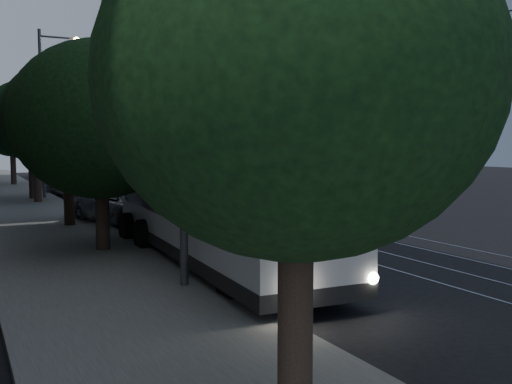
{
  "coord_description": "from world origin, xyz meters",
  "views": [
    {
      "loc": [
        -10.62,
        -13.56,
        3.63
      ],
      "look_at": [
        -1.75,
        3.34,
        1.96
      ],
      "focal_mm": 40.0,
      "sensor_mm": 36.0,
      "label": 1
    }
  ],
  "objects_px": {
    "car_white_d": "(57,183)",
    "streetlamp_near": "(198,38)",
    "car_white_b": "(100,188)",
    "car_white_c": "(69,186)",
    "pickup_silver": "(130,206)",
    "trolleybus": "(209,202)",
    "car_white_a": "(129,198)",
    "streetlamp_far": "(48,99)"
  },
  "relations": [
    {
      "from": "car_white_d",
      "to": "streetlamp_near",
      "type": "xyz_separation_m",
      "value": [
        -1.08,
        -30.11,
        5.45
      ]
    },
    {
      "from": "car_white_b",
      "to": "car_white_c",
      "type": "distance_m",
      "value": 3.98
    },
    {
      "from": "pickup_silver",
      "to": "streetlamp_near",
      "type": "bearing_deg",
      "value": -112.54
    },
    {
      "from": "trolleybus",
      "to": "streetlamp_near",
      "type": "relative_size",
      "value": 1.3
    },
    {
      "from": "trolleybus",
      "to": "car_white_c",
      "type": "xyz_separation_m",
      "value": [
        -0.01,
        24.34,
        -1.18
      ]
    },
    {
      "from": "car_white_b",
      "to": "streetlamp_near",
      "type": "height_order",
      "value": "streetlamp_near"
    },
    {
      "from": "car_white_b",
      "to": "car_white_d",
      "type": "distance_m",
      "value": 6.87
    },
    {
      "from": "car_white_a",
      "to": "car_white_d",
      "type": "relative_size",
      "value": 1.05
    },
    {
      "from": "pickup_silver",
      "to": "car_white_a",
      "type": "height_order",
      "value": "pickup_silver"
    },
    {
      "from": "streetlamp_near",
      "to": "trolleybus",
      "type": "bearing_deg",
      "value": 63.04
    },
    {
      "from": "car_white_a",
      "to": "car_white_b",
      "type": "distance_m",
      "value": 7.04
    },
    {
      "from": "trolleybus",
      "to": "pickup_silver",
      "type": "bearing_deg",
      "value": 93.45
    },
    {
      "from": "car_white_b",
      "to": "car_white_d",
      "type": "bearing_deg",
      "value": 84.71
    },
    {
      "from": "car_white_a",
      "to": "car_white_d",
      "type": "xyz_separation_m",
      "value": [
        -1.6,
        13.72,
        -0.03
      ]
    },
    {
      "from": "car_white_a",
      "to": "car_white_c",
      "type": "distance_m",
      "value": 10.89
    },
    {
      "from": "trolleybus",
      "to": "car_white_a",
      "type": "xyz_separation_m",
      "value": [
        1.23,
        13.52,
        -1.12
      ]
    },
    {
      "from": "streetlamp_near",
      "to": "car_white_c",
      "type": "bearing_deg",
      "value": 86.95
    },
    {
      "from": "car_white_a",
      "to": "car_white_d",
      "type": "bearing_deg",
      "value": 117.1
    },
    {
      "from": "car_white_d",
      "to": "car_white_c",
      "type": "bearing_deg",
      "value": -71.82
    },
    {
      "from": "car_white_b",
      "to": "streetlamp_far",
      "type": "relative_size",
      "value": 0.5
    },
    {
      "from": "trolleybus",
      "to": "car_white_d",
      "type": "height_order",
      "value": "trolleybus"
    },
    {
      "from": "trolleybus",
      "to": "car_white_a",
      "type": "relative_size",
      "value": 3.25
    },
    {
      "from": "pickup_silver",
      "to": "car_white_d",
      "type": "height_order",
      "value": "pickup_silver"
    },
    {
      "from": "trolleybus",
      "to": "pickup_silver",
      "type": "xyz_separation_m",
      "value": [
        -0.05,
        8.75,
        -0.98
      ]
    },
    {
      "from": "car_white_d",
      "to": "car_white_a",
      "type": "bearing_deg",
      "value": -72.35
    },
    {
      "from": "car_white_b",
      "to": "car_white_a",
      "type": "bearing_deg",
      "value": -108.76
    },
    {
      "from": "streetlamp_near",
      "to": "car_white_d",
      "type": "bearing_deg",
      "value": 87.94
    },
    {
      "from": "streetlamp_far",
      "to": "car_white_a",
      "type": "bearing_deg",
      "value": -72.81
    },
    {
      "from": "car_white_d",
      "to": "pickup_silver",
      "type": "bearing_deg",
      "value": -78.01
    },
    {
      "from": "trolleybus",
      "to": "car_white_c",
      "type": "distance_m",
      "value": 24.37
    },
    {
      "from": "streetlamp_near",
      "to": "streetlamp_far",
      "type": "xyz_separation_m",
      "value": [
        0.01,
        25.04,
        0.24
      ]
    },
    {
      "from": "car_white_a",
      "to": "car_white_d",
      "type": "distance_m",
      "value": 13.81
    },
    {
      "from": "car_white_d",
      "to": "streetlamp_near",
      "type": "relative_size",
      "value": 0.38
    },
    {
      "from": "streetlamp_far",
      "to": "car_white_d",
      "type": "bearing_deg",
      "value": 77.98
    },
    {
      "from": "car_white_a",
      "to": "streetlamp_near",
      "type": "bearing_deg",
      "value": -78.86
    },
    {
      "from": "pickup_silver",
      "to": "car_white_a",
      "type": "relative_size",
      "value": 1.47
    },
    {
      "from": "car_white_a",
      "to": "car_white_c",
      "type": "height_order",
      "value": "car_white_a"
    },
    {
      "from": "pickup_silver",
      "to": "car_white_d",
      "type": "distance_m",
      "value": 18.5
    },
    {
      "from": "car_white_d",
      "to": "streetlamp_far",
      "type": "distance_m",
      "value": 7.69
    },
    {
      "from": "car_white_a",
      "to": "car_white_b",
      "type": "bearing_deg",
      "value": 110.44
    },
    {
      "from": "car_white_d",
      "to": "car_white_b",
      "type": "bearing_deg",
      "value": -65.53
    },
    {
      "from": "car_white_c",
      "to": "streetlamp_near",
      "type": "xyz_separation_m",
      "value": [
        -1.45,
        -27.21,
        5.48
      ]
    }
  ]
}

